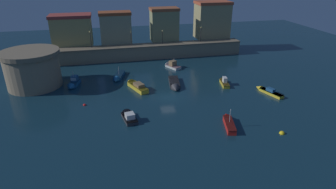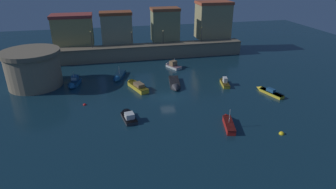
{
  "view_description": "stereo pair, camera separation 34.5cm",
  "coord_description": "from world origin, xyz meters",
  "views": [
    {
      "loc": [
        -9.93,
        -44.12,
        21.0
      ],
      "look_at": [
        0.0,
        -0.09,
        0.51
      ],
      "focal_mm": 30.41,
      "sensor_mm": 36.0,
      "label": 1
    },
    {
      "loc": [
        -9.59,
        -44.19,
        21.0
      ],
      "look_at": [
        0.0,
        -0.09,
        0.51
      ],
      "focal_mm": 30.41,
      "sensor_mm": 36.0,
      "label": 2
    }
  ],
  "objects": [
    {
      "name": "fortress_tower",
      "position": [
        -23.53,
        10.4,
        3.52
      ],
      "size": [
        10.49,
        10.49,
        6.93
      ],
      "color": "gray",
      "rests_on": "ground"
    },
    {
      "name": "ground_plane",
      "position": [
        0.0,
        0.0,
        0.0
      ],
      "size": [
        130.61,
        130.61,
        0.0
      ],
      "primitive_type": "plane",
      "color": "#112D3D"
    },
    {
      "name": "moored_boat_7",
      "position": [
        11.95,
        3.51,
        0.45
      ],
      "size": [
        2.06,
        5.0,
        1.83
      ],
      "rotation": [
        0.0,
        0.0,
        1.39
      ],
      "color": "gold",
      "rests_on": "ground"
    },
    {
      "name": "quay_wall",
      "position": [
        0.0,
        23.46,
        1.73
      ],
      "size": [
        47.63,
        3.68,
        3.44
      ],
      "color": "gray",
      "rests_on": "ground"
    },
    {
      "name": "quay_lamp_1",
      "position": [
        -3.73,
        23.46,
        5.68
      ],
      "size": [
        0.32,
        0.32,
        3.37
      ],
      "color": "black",
      "rests_on": "quay_wall"
    },
    {
      "name": "old_town_backdrop",
      "position": [
        1.28,
        27.71,
        7.4
      ],
      "size": [
        44.93,
        6.0,
        9.46
      ],
      "color": "tan",
      "rests_on": "ground"
    },
    {
      "name": "mooring_buoy_1",
      "position": [
        -14.13,
        -0.16,
        0.0
      ],
      "size": [
        0.53,
        0.53,
        0.53
      ],
      "primitive_type": "sphere",
      "color": "red",
      "rests_on": "ground"
    },
    {
      "name": "moored_boat_6",
      "position": [
        2.31,
        4.44,
        0.35
      ],
      "size": [
        2.85,
        7.17,
        1.73
      ],
      "rotation": [
        0.0,
        0.0,
        -1.73
      ],
      "color": "#333338",
      "rests_on": "ground"
    },
    {
      "name": "quay_lamp_3",
      "position": [
        13.73,
        23.46,
        5.9
      ],
      "size": [
        0.32,
        0.32,
        3.75
      ],
      "color": "black",
      "rests_on": "quay_wall"
    },
    {
      "name": "moored_boat_3",
      "position": [
        4.22,
        15.53,
        0.47
      ],
      "size": [
        3.62,
        4.82,
        2.93
      ],
      "rotation": [
        0.0,
        0.0,
        2.07
      ],
      "color": "silver",
      "rests_on": "ground"
    },
    {
      "name": "quay_lamp_0",
      "position": [
        -13.07,
        23.46,
        5.98
      ],
      "size": [
        0.32,
        0.32,
        3.89
      ],
      "color": "black",
      "rests_on": "quay_wall"
    },
    {
      "name": "mooring_buoy_0",
      "position": [
        12.65,
        -15.09,
        0.0
      ],
      "size": [
        0.74,
        0.74,
        0.74
      ],
      "primitive_type": "sphere",
      "color": "yellow",
      "rests_on": "ground"
    },
    {
      "name": "moored_boat_1",
      "position": [
        -7.51,
        -6.04,
        0.39
      ],
      "size": [
        2.42,
        4.8,
        1.83
      ],
      "rotation": [
        0.0,
        0.0,
        1.75
      ],
      "color": "#333338",
      "rests_on": "ground"
    },
    {
      "name": "moored_boat_2",
      "position": [
        -16.45,
        8.86,
        0.58
      ],
      "size": [
        2.43,
        4.88,
        3.17
      ],
      "rotation": [
        0.0,
        0.0,
        -1.8
      ],
      "color": "#195689",
      "rests_on": "ground"
    },
    {
      "name": "quay_lamp_2",
      "position": [
        3.91,
        23.46,
        5.65
      ],
      "size": [
        0.32,
        0.32,
        3.32
      ],
      "color": "black",
      "rests_on": "quay_wall"
    },
    {
      "name": "moored_boat_8",
      "position": [
        -5.01,
        5.28,
        0.5
      ],
      "size": [
        3.94,
        6.99,
        1.7
      ],
      "rotation": [
        0.0,
        0.0,
        1.94
      ],
      "color": "gold",
      "rests_on": "ground"
    },
    {
      "name": "moored_boat_0",
      "position": [
        -7.92,
        11.08,
        0.34
      ],
      "size": [
        3.15,
        6.26,
        2.61
      ],
      "rotation": [
        0.0,
        0.0,
        -1.86
      ],
      "color": "#195689",
      "rests_on": "ground"
    },
    {
      "name": "moored_boat_4",
      "position": [
        17.96,
        -2.17,
        0.35
      ],
      "size": [
        3.04,
        5.97,
        1.4
      ],
      "rotation": [
        0.0,
        0.0,
        1.9
      ],
      "color": "gold",
      "rests_on": "ground"
    },
    {
      "name": "moored_boat_5",
      "position": [
        6.42,
        -11.32,
        0.44
      ],
      "size": [
        2.44,
        5.75,
        2.97
      ],
      "rotation": [
        0.0,
        0.0,
        1.33
      ],
      "color": "red",
      "rests_on": "ground"
    }
  ]
}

